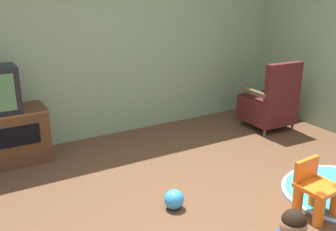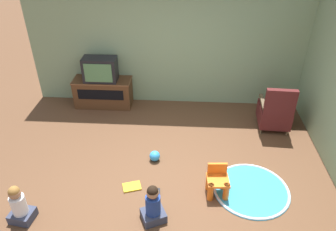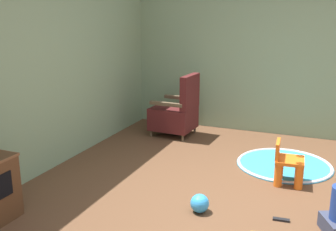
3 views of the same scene
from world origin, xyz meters
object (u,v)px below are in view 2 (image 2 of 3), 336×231
(television, at_px, (100,69))
(toy_ball, at_px, (155,156))
(book, at_px, (132,187))
(child_watching_left, at_px, (153,206))
(black_armchair, at_px, (275,112))
(yellow_kid_chair, at_px, (217,183))
(remote_control, at_px, (159,192))
(tv_cabinet, at_px, (103,92))
(child_watching_center, at_px, (19,206))

(television, height_order, toy_ball, television)
(television, bearing_deg, book, -67.96)
(child_watching_left, distance_m, book, 0.74)
(black_armchair, bearing_deg, television, -7.33)
(black_armchair, height_order, yellow_kid_chair, black_armchair)
(television, bearing_deg, yellow_kid_chair, -46.88)
(yellow_kid_chair, relative_size, remote_control, 3.11)
(black_armchair, bearing_deg, tv_cabinet, -7.84)
(television, relative_size, black_armchair, 0.71)
(child_watching_left, height_order, toy_ball, child_watching_left)
(tv_cabinet, height_order, remote_control, tv_cabinet)
(toy_ball, bearing_deg, television, 126.14)
(black_armchair, xyz_separation_m, child_watching_center, (-3.89, -2.44, -0.09))
(tv_cabinet, bearing_deg, television, -90.00)
(tv_cabinet, height_order, child_watching_left, child_watching_left)
(television, relative_size, child_watching_left, 1.10)
(child_watching_center, distance_m, remote_control, 1.94)
(toy_ball, distance_m, book, 0.72)
(tv_cabinet, relative_size, child_watching_left, 1.97)
(child_watching_center, xyz_separation_m, remote_control, (1.83, 0.60, -0.25))
(yellow_kid_chair, relative_size, child_watching_left, 0.78)
(child_watching_center, bearing_deg, remote_control, 26.47)
(tv_cabinet, distance_m, child_watching_left, 3.27)
(book, relative_size, remote_control, 2.07)
(child_watching_left, height_order, child_watching_center, child_watching_left)
(black_armchair, bearing_deg, yellow_kid_chair, 59.28)
(television, xyz_separation_m, book, (0.96, -2.37, -0.84))
(black_armchair, relative_size, yellow_kid_chair, 1.99)
(tv_cabinet, height_order, television, television)
(black_armchair, bearing_deg, child_watching_left, 51.01)
(black_armchair, relative_size, child_watching_left, 1.56)
(toy_ball, bearing_deg, child_watching_left, -85.42)
(book, bearing_deg, toy_ball, 48.12)
(yellow_kid_chair, bearing_deg, book, 174.49)
(book, bearing_deg, child_watching_center, -171.86)
(tv_cabinet, xyz_separation_m, yellow_kid_chair, (2.25, -2.44, -0.11))
(yellow_kid_chair, height_order, book, yellow_kid_chair)
(child_watching_center, xyz_separation_m, toy_ball, (1.70, 1.34, -0.17))
(black_armchair, bearing_deg, remote_control, 44.63)
(yellow_kid_chair, distance_m, book, 1.31)
(black_armchair, relative_size, toy_ball, 5.33)
(book, distance_m, remote_control, 0.43)
(television, relative_size, book, 2.12)
(toy_ball, bearing_deg, yellow_kid_chair, -34.61)
(television, relative_size, toy_ball, 3.78)
(yellow_kid_chair, bearing_deg, remote_control, 179.29)
(tv_cabinet, height_order, yellow_kid_chair, tv_cabinet)
(child_watching_center, height_order, book, child_watching_center)
(child_watching_center, bearing_deg, toy_ball, 46.53)
(toy_ball, distance_m, remote_control, 0.76)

